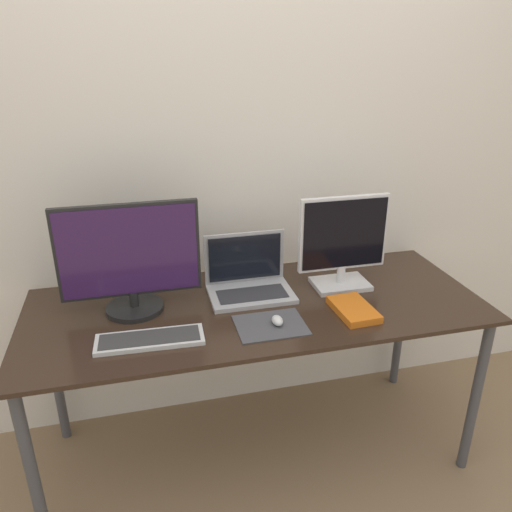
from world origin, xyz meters
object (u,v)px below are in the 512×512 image
Objects in this scene: monitor_right at (343,243)px; book at (354,309)px; monitor_left at (130,260)px; mouse at (277,320)px; keyboard at (150,339)px; laptop at (248,279)px.

monitor_right is 0.30m from book.
monitor_left is 8.38× the size of mouse.
monitor_right reaches higher than keyboard.
monitor_right reaches higher than laptop.
monitor_right reaches higher than mouse.
monitor_right is 6.30× the size of mouse.
laptop is 1.52× the size of book.
monitor_left reaches higher than keyboard.
monitor_left is at bearing 180.00° from monitor_right.
laptop reaches higher than mouse.
laptop reaches higher than book.
laptop is 0.45m from book.
monitor_right is at bearing 16.74° from keyboard.
book is at bearing -37.99° from laptop.
monitor_left is 0.88m from book.
monitor_left is 1.33× the size of monitor_right.
monitor_left is at bearing 153.85° from mouse.
monitor_left is 2.35× the size of book.
book is (-0.04, -0.23, -0.18)m from monitor_right.
book is (0.32, 0.02, -0.01)m from mouse.
keyboard is 6.03× the size of mouse.
keyboard is (-0.82, -0.25, -0.19)m from monitor_right.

